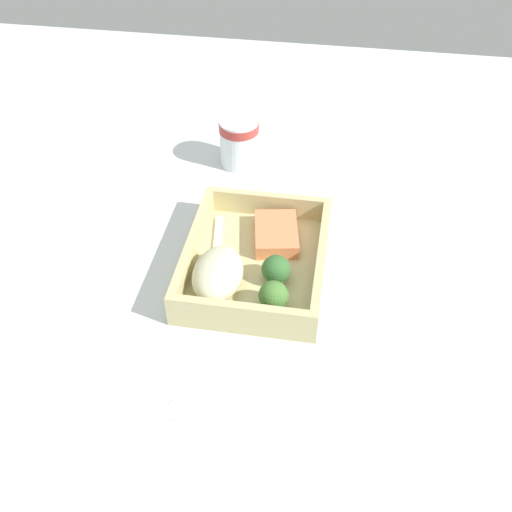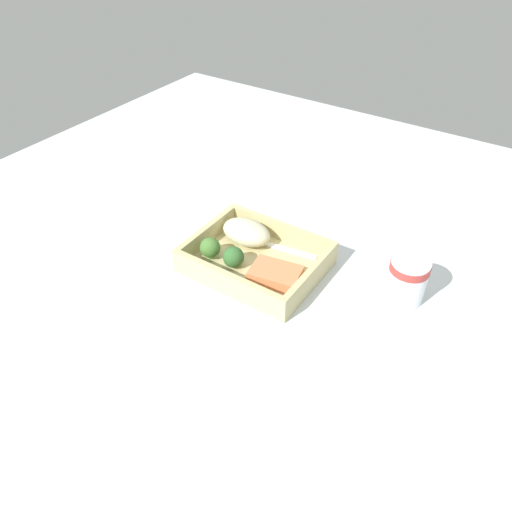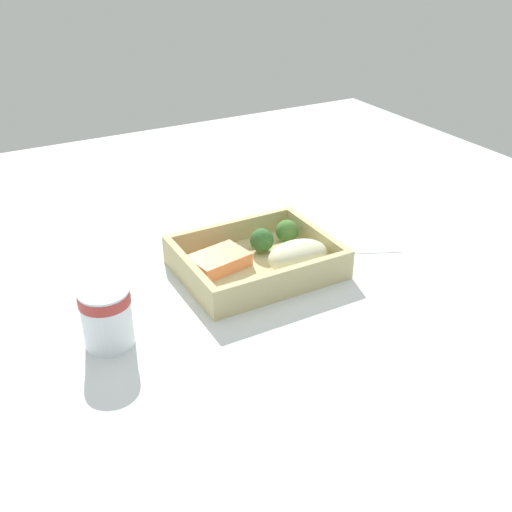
{
  "view_description": "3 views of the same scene",
  "coord_description": "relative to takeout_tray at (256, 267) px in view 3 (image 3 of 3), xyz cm",
  "views": [
    {
      "loc": [
        61.78,
        10.09,
        60.25
      ],
      "look_at": [
        0.0,
        0.0,
        2.7
      ],
      "focal_mm": 42.0,
      "sensor_mm": 36.0,
      "label": 1
    },
    {
      "loc": [
        -40.86,
        61.43,
        61.95
      ],
      "look_at": [
        0.0,
        0.0,
        2.7
      ],
      "focal_mm": 35.0,
      "sensor_mm": 36.0,
      "label": 2
    },
    {
      "loc": [
        -40.89,
        -74.13,
        50.44
      ],
      "look_at": [
        0.0,
        0.0,
        2.7
      ],
      "focal_mm": 42.0,
      "sensor_mm": 36.0,
      "label": 3
    }
  ],
  "objects": [
    {
      "name": "ground_plane",
      "position": [
        0.0,
        0.0,
        -1.6
      ],
      "size": [
        160.0,
        160.0,
        2.0
      ],
      "primitive_type": "cube",
      "color": "silver"
    },
    {
      "name": "takeout_tray",
      "position": [
        0.0,
        0.0,
        0.0
      ],
      "size": [
        24.67,
        19.62,
        1.2
      ],
      "primitive_type": "cube",
      "color": "#C6B982",
      "rests_on": "ground_plane"
    },
    {
      "name": "tray_rim",
      "position": [
        0.0,
        0.0,
        2.48
      ],
      "size": [
        24.67,
        19.62,
        3.77
      ],
      "color": "#C6B982",
      "rests_on": "takeout_tray"
    },
    {
      "name": "salmon_fillet",
      "position": [
        -5.68,
        2.12,
        1.72
      ],
      "size": [
        10.02,
        7.81,
        2.25
      ],
      "primitive_type": "cube",
      "rotation": [
        0.0,
        0.0,
        0.18
      ],
      "color": "#ED8352",
      "rests_on": "takeout_tray"
    },
    {
      "name": "mashed_potatoes",
      "position": [
        5.22,
        -4.41,
        2.92
      ],
      "size": [
        10.36,
        6.82,
        4.64
      ],
      "primitive_type": "ellipsoid",
      "color": "beige",
      "rests_on": "takeout_tray"
    },
    {
      "name": "broccoli_floret_1",
      "position": [
        8.12,
        3.64,
        2.92
      ],
      "size": [
        3.98,
        3.98,
        4.39
      ],
      "color": "#7A9E5A",
      "rests_on": "takeout_tray"
    },
    {
      "name": "broccoli_floret_2",
      "position": [
        2.91,
        3.27,
        2.68
      ],
      "size": [
        4.04,
        4.04,
        4.16
      ],
      "color": "#809D58",
      "rests_on": "takeout_tray"
    },
    {
      "name": "fork",
      "position": [
        -0.28,
        -5.9,
        0.82
      ],
      "size": [
        15.87,
        4.05,
        0.44
      ],
      "color": "white",
      "rests_on": "takeout_tray"
    },
    {
      "name": "paper_cup",
      "position": [
        -26.75,
        -7.34,
        4.14
      ],
      "size": [
        6.89,
        6.89,
        8.48
      ],
      "color": "white",
      "rests_on": "ground_plane"
    },
    {
      "name": "receipt_slip",
      "position": [
        24.35,
        1.61,
        -0.48
      ],
      "size": [
        14.42,
        17.22,
        0.24
      ],
      "primitive_type": "cube",
      "rotation": [
        0.0,
        0.0,
        -0.42
      ],
      "color": "white",
      "rests_on": "ground_plane"
    }
  ]
}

